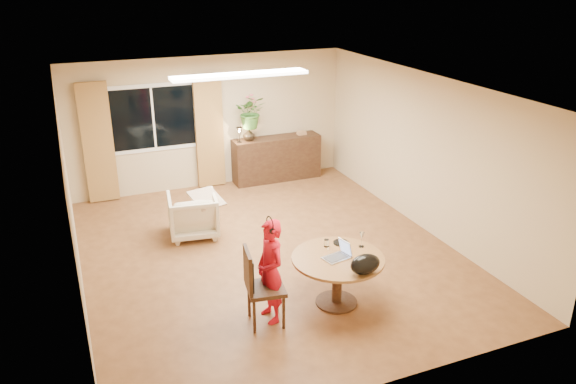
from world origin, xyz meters
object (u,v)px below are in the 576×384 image
Objects in this scene: dining_table at (338,267)px; armchair at (193,215)px; dining_chair at (266,286)px; sideboard at (277,159)px; child at (270,271)px.

armchair is at bearing 114.79° from dining_table.
sideboard is at bearing 75.91° from dining_chair.
dining_chair is 5.13m from sideboard.
dining_table is at bearing 83.46° from child.
dining_table is 1.51× the size of armchair.
dining_table is 1.01m from dining_chair.
child is at bearing 43.98° from dining_chair.
dining_chair reaches higher than armchair.
dining_chair reaches higher than dining_table.
sideboard is (0.98, 4.67, -0.08)m from dining_table.
child reaches higher than dining_table.
armchair is at bearing -178.96° from child.
dining_table is 0.93m from child.
dining_chair reaches higher than sideboard.
armchair is at bearing -139.03° from sideboard.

